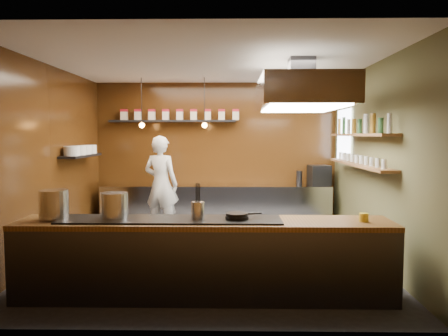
{
  "coord_description": "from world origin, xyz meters",
  "views": [
    {
      "loc": [
        0.32,
        -6.65,
        1.93
      ],
      "look_at": [
        0.19,
        0.4,
        1.38
      ],
      "focal_mm": 35.0,
      "sensor_mm": 36.0,
      "label": 1
    }
  ],
  "objects_px": {
    "stockpot_small": "(114,205)",
    "espresso_machine": "(319,175)",
    "extractor_hood": "(301,93)",
    "stockpot_large": "(54,204)",
    "chef": "(161,184)"
  },
  "relations": [
    {
      "from": "stockpot_small",
      "to": "espresso_machine",
      "type": "bearing_deg",
      "value": 50.08
    },
    {
      "from": "extractor_hood",
      "to": "stockpot_large",
      "type": "xyz_separation_m",
      "value": [
        -3.09,
        -1.17,
        -1.4
      ]
    },
    {
      "from": "stockpot_small",
      "to": "chef",
      "type": "height_order",
      "value": "chef"
    },
    {
      "from": "stockpot_large",
      "to": "espresso_machine",
      "type": "bearing_deg",
      "value": 44.3
    },
    {
      "from": "espresso_machine",
      "to": "chef",
      "type": "xyz_separation_m",
      "value": [
        -3.17,
        -0.4,
        -0.15
      ]
    },
    {
      "from": "stockpot_small",
      "to": "extractor_hood",
      "type": "bearing_deg",
      "value": 26.19
    },
    {
      "from": "espresso_machine",
      "to": "chef",
      "type": "bearing_deg",
      "value": 178.61
    },
    {
      "from": "stockpot_small",
      "to": "chef",
      "type": "distance_m",
      "value": 3.39
    },
    {
      "from": "extractor_hood",
      "to": "stockpot_small",
      "type": "distance_m",
      "value": 3.0
    },
    {
      "from": "stockpot_large",
      "to": "espresso_machine",
      "type": "xyz_separation_m",
      "value": [
        3.89,
        3.8,
        -0.01
      ]
    },
    {
      "from": "extractor_hood",
      "to": "stockpot_large",
      "type": "distance_m",
      "value": 3.59
    },
    {
      "from": "extractor_hood",
      "to": "stockpot_large",
      "type": "height_order",
      "value": "extractor_hood"
    },
    {
      "from": "stockpot_small",
      "to": "chef",
      "type": "bearing_deg",
      "value": 89.98
    },
    {
      "from": "extractor_hood",
      "to": "chef",
      "type": "relative_size",
      "value": 1.05
    },
    {
      "from": "extractor_hood",
      "to": "espresso_machine",
      "type": "bearing_deg",
      "value": 73.04
    }
  ]
}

